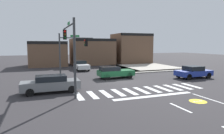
# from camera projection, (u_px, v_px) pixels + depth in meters

# --- Properties ---
(ground_plane) EXTENTS (120.00, 120.00, 0.00)m
(ground_plane) POSITION_uv_depth(u_px,v_px,m) (121.00, 81.00, 21.09)
(ground_plane) COLOR #302D30
(crosswalk_near) EXTENTS (11.37, 2.56, 0.01)m
(crosswalk_near) POSITION_uv_depth(u_px,v_px,m) (141.00, 90.00, 16.90)
(crosswalk_near) COLOR silver
(crosswalk_near) RESTS_ON ground_plane
(lane_markings) EXTENTS (6.80, 18.75, 0.01)m
(lane_markings) POSITION_uv_depth(u_px,v_px,m) (221.00, 116.00, 10.86)
(lane_markings) COLOR white
(lane_markings) RESTS_ON ground_plane
(bike_detector_marking) EXTENTS (1.19, 1.19, 0.01)m
(bike_detector_marking) POSITION_uv_depth(u_px,v_px,m) (198.00, 101.00, 13.63)
(bike_detector_marking) COLOR yellow
(bike_detector_marking) RESTS_ON ground_plane
(curb_corner_northeast) EXTENTS (10.00, 10.60, 0.15)m
(curb_corner_northeast) POSITION_uv_depth(u_px,v_px,m) (145.00, 68.00, 32.80)
(curb_corner_northeast) COLOR #B2AA9E
(curb_corner_northeast) RESTS_ON ground_plane
(storefront_row) EXTENTS (24.09, 6.66, 6.21)m
(storefront_row) POSITION_uv_depth(u_px,v_px,m) (97.00, 51.00, 39.73)
(storefront_row) COLOR brown
(storefront_row) RESTS_ON ground_plane
(traffic_signal_southwest) EXTENTS (0.32, 5.97, 5.84)m
(traffic_signal_southwest) POSITION_uv_depth(u_px,v_px,m) (70.00, 42.00, 16.10)
(traffic_signal_southwest) COLOR #383A3D
(traffic_signal_southwest) RESTS_ON ground_plane
(traffic_signal_northwest) EXTENTS (4.24, 0.32, 5.29)m
(traffic_signal_northwest) POSITION_uv_depth(u_px,v_px,m) (72.00, 48.00, 24.00)
(traffic_signal_northwest) COLOR #383A3D
(traffic_signal_northwest) RESTS_ON ground_plane
(car_white) EXTENTS (1.81, 4.13, 1.42)m
(car_white) POSITION_uv_depth(u_px,v_px,m) (81.00, 65.00, 30.46)
(car_white) COLOR white
(car_white) RESTS_ON ground_plane
(car_green) EXTENTS (4.15, 1.85, 1.41)m
(car_green) POSITION_uv_depth(u_px,v_px,m) (114.00, 72.00, 22.94)
(car_green) COLOR #1E6638
(car_green) RESTS_ON ground_plane
(car_blue) EXTENTS (4.21, 1.92, 1.44)m
(car_blue) POSITION_uv_depth(u_px,v_px,m) (193.00, 72.00, 23.02)
(car_blue) COLOR #23389E
(car_blue) RESTS_ON ground_plane
(car_gray) EXTENTS (4.65, 1.70, 1.43)m
(car_gray) POSITION_uv_depth(u_px,v_px,m) (51.00, 84.00, 16.07)
(car_gray) COLOR slate
(car_gray) RESTS_ON ground_plane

